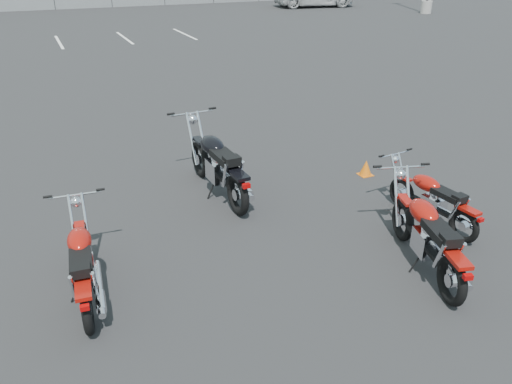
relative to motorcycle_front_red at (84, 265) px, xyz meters
name	(u,v)px	position (x,y,z in m)	size (l,w,h in m)	color
ground	(261,254)	(2.31, -0.04, -0.44)	(120.00, 120.00, 0.00)	black
motorcycle_front_red	(84,265)	(0.00, 0.00, 0.00)	(0.77, 1.98, 0.97)	black
motorcycle_second_black	(218,165)	(2.45, 2.00, 0.10)	(0.94, 2.43, 1.19)	black
motorcycle_third_red	(428,236)	(4.14, -1.22, 0.04)	(1.08, 2.14, 1.06)	black
motorcycle_rear_red	(433,200)	(5.04, -0.32, -0.04)	(0.70, 1.82, 0.89)	black
training_cone_near	(366,168)	(5.24, 1.61, -0.30)	(0.24, 0.24, 0.29)	orange
parking_line_stripes	(24,44)	(-0.19, 19.96, -0.44)	(15.12, 4.00, 0.01)	silver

